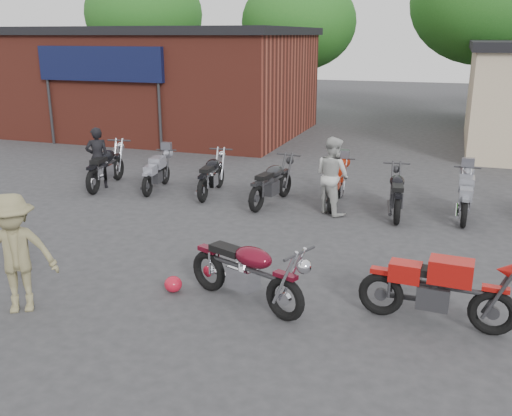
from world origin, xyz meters
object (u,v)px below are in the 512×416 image
(sportbike, at_px, (440,286))
(helmet, at_px, (173,284))
(vintage_motorcycle, at_px, (247,268))
(person_tan, at_px, (15,254))
(row_bike_4, at_px, (337,183))
(row_bike_5, at_px, (397,191))
(person_dark, at_px, (98,158))
(row_bike_2, at_px, (212,173))
(row_bike_6, at_px, (465,194))
(row_bike_1, at_px, (157,171))
(person_light, at_px, (332,176))
(row_bike_0, at_px, (106,164))
(row_bike_3, at_px, (272,180))

(sportbike, distance_m, helmet, 4.10)
(vintage_motorcycle, xyz_separation_m, person_tan, (-3.16, -1.26, 0.29))
(vintage_motorcycle, distance_m, row_bike_4, 5.79)
(vintage_motorcycle, height_order, row_bike_5, vintage_motorcycle)
(person_dark, xyz_separation_m, row_bike_2, (3.14, 0.39, -0.25))
(row_bike_6, bearing_deg, row_bike_1, 91.20)
(vintage_motorcycle, bearing_deg, person_light, 108.90)
(sportbike, xyz_separation_m, row_bike_6, (0.37, 5.40, -0.05))
(helmet, bearing_deg, person_dark, 133.06)
(person_light, xyz_separation_m, row_bike_4, (-0.02, 0.70, -0.34))
(person_light, relative_size, row_bike_0, 0.83)
(person_tan, distance_m, row_bike_3, 6.89)
(sportbike, distance_m, row_bike_0, 10.25)
(person_dark, xyz_separation_m, row_bike_4, (6.39, 0.50, -0.27))
(row_bike_2, bearing_deg, row_bike_5, -98.94)
(vintage_motorcycle, bearing_deg, person_dark, 160.96)
(sportbike, xyz_separation_m, person_tan, (-5.93, -1.56, 0.30))
(person_light, bearing_deg, row_bike_6, -132.33)
(person_dark, xyz_separation_m, person_tan, (3.02, -6.54, 0.08))
(row_bike_0, bearing_deg, vintage_motorcycle, -140.81)
(row_bike_4, distance_m, row_bike_6, 2.93)
(row_bike_0, height_order, row_bike_4, row_bike_0)
(person_tan, relative_size, row_bike_6, 0.94)
(helmet, relative_size, row_bike_3, 0.14)
(person_dark, distance_m, row_bike_5, 7.84)
(row_bike_2, height_order, row_bike_5, row_bike_2)
(vintage_motorcycle, distance_m, sportbike, 2.79)
(vintage_motorcycle, height_order, row_bike_4, vintage_motorcycle)
(person_dark, height_order, row_bike_6, person_dark)
(sportbike, relative_size, person_tan, 1.16)
(vintage_motorcycle, relative_size, helmet, 7.48)
(row_bike_0, distance_m, row_bike_5, 7.73)
(person_dark, bearing_deg, row_bike_2, 150.47)
(row_bike_2, height_order, row_bike_3, row_bike_3)
(row_bike_0, height_order, row_bike_2, row_bike_0)
(helmet, height_order, row_bike_2, row_bike_2)
(row_bike_2, bearing_deg, row_bike_6, -96.00)
(sportbike, bearing_deg, row_bike_3, 132.39)
(helmet, height_order, row_bike_3, row_bike_3)
(row_bike_1, bearing_deg, sportbike, -133.60)
(row_bike_3, distance_m, row_bike_6, 4.46)
(row_bike_4, bearing_deg, person_dark, 92.32)
(row_bike_0, relative_size, row_bike_2, 1.08)
(sportbike, distance_m, row_bike_2, 7.91)
(person_light, distance_m, row_bike_3, 1.59)
(helmet, xyz_separation_m, person_dark, (-4.88, 5.23, 0.69))
(sportbike, xyz_separation_m, person_dark, (-8.95, 4.98, 0.21))
(person_dark, distance_m, person_tan, 7.21)
(person_tan, relative_size, row_bike_5, 0.92)
(row_bike_0, height_order, row_bike_6, row_bike_0)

